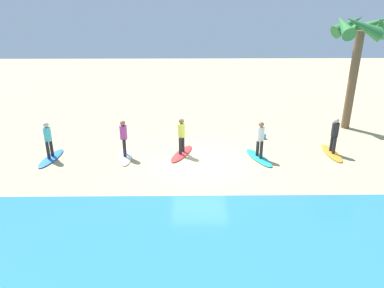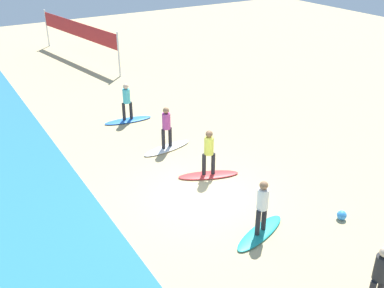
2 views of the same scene
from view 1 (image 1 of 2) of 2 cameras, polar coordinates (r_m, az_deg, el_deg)
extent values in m
plane|color=tan|center=(15.76, 1.23, -2.89)|extent=(60.00, 60.00, 0.00)
ellipsoid|color=orange|center=(17.78, 21.18, -1.33)|extent=(0.59, 2.11, 0.09)
cylinder|color=#232328|center=(17.49, 21.56, -0.22)|extent=(0.14, 0.14, 0.78)
cylinder|color=#232328|center=(17.76, 21.18, 0.16)|extent=(0.14, 0.14, 0.78)
cylinder|color=#262628|center=(17.39, 21.68, 2.11)|extent=(0.32, 0.32, 0.62)
sphere|color=beige|center=(17.26, 21.87, 3.46)|extent=(0.24, 0.24, 0.24)
ellipsoid|color=teal|center=(16.36, 10.50, -2.14)|extent=(1.22, 2.17, 0.09)
cylinder|color=#232328|center=(16.07, 10.88, -0.93)|extent=(0.14, 0.14, 0.78)
cylinder|color=#232328|center=(16.32, 10.32, -0.53)|extent=(0.14, 0.14, 0.78)
cylinder|color=white|center=(15.94, 10.77, 1.59)|extent=(0.32, 0.32, 0.62)
sphere|color=#9E704C|center=(15.80, 10.88, 3.06)|extent=(0.24, 0.24, 0.24)
ellipsoid|color=red|center=(16.52, -1.63, -1.52)|extent=(1.30, 2.16, 0.09)
cylinder|color=#232328|center=(16.22, -1.87, -0.32)|extent=(0.14, 0.14, 0.78)
cylinder|color=#232328|center=(16.49, -1.43, 0.07)|extent=(0.14, 0.14, 0.78)
cylinder|color=#E0E04C|center=(16.11, -1.67, 2.19)|extent=(0.32, 0.32, 0.62)
sphere|color=brown|center=(15.97, -1.69, 3.65)|extent=(0.24, 0.24, 0.24)
ellipsoid|color=white|center=(16.54, -10.51, -1.88)|extent=(0.84, 2.16, 0.09)
cylinder|color=#232328|center=(16.22, -10.62, -0.69)|extent=(0.14, 0.14, 0.78)
cylinder|color=#232328|center=(16.52, -10.60, -0.27)|extent=(0.14, 0.14, 0.78)
cylinder|color=#B74293|center=(16.12, -10.78, 1.82)|extent=(0.32, 0.32, 0.62)
sphere|color=#9E704C|center=(15.98, -10.89, 3.27)|extent=(0.24, 0.24, 0.24)
ellipsoid|color=blue|center=(17.23, -21.35, -2.08)|extent=(0.83, 2.16, 0.09)
cylinder|color=#232328|center=(16.94, -21.79, -0.95)|extent=(0.14, 0.14, 0.78)
cylinder|color=#232328|center=(17.20, -21.31, -0.55)|extent=(0.14, 0.14, 0.78)
cylinder|color=#4CC6D1|center=(16.83, -21.87, 1.45)|extent=(0.32, 0.32, 0.62)
sphere|color=beige|center=(16.70, -22.07, 2.84)|extent=(0.24, 0.24, 0.24)
cylinder|color=brown|center=(21.13, 23.99, 9.01)|extent=(0.44, 0.44, 5.15)
cone|color=#2D7538|center=(20.42, 22.84, 16.87)|extent=(0.70, 1.93, 1.40)
cone|color=#2D7538|center=(19.89, 25.51, 16.39)|extent=(2.05, 1.26, 1.40)
cone|color=#2D7538|center=(20.63, 27.73, 16.15)|extent=(1.70, 1.97, 1.40)
cone|color=#2D7538|center=(21.57, 26.43, 16.51)|extent=(1.70, 1.97, 1.40)
cone|color=#2D7538|center=(21.45, 23.54, 16.93)|extent=(2.05, 1.26, 1.40)
sphere|color=#338CE5|center=(18.74, 11.23, 1.27)|extent=(0.29, 0.29, 0.29)
camera|label=2|loc=(13.46, 57.97, 18.17)|focal=42.20mm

